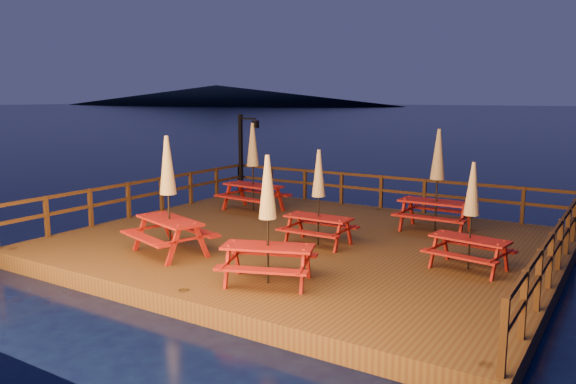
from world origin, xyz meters
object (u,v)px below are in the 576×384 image
Objects in this scene: lamp_post at (244,147)px; picnic_table_2 at (253,165)px; picnic_table_0 at (268,218)px; picnic_table_1 at (437,179)px.

picnic_table_2 is (2.03, -2.25, -0.33)m from lamp_post.
lamp_post is 1.17× the size of picnic_table_0.
picnic_table_1 reaches higher than picnic_table_0.
picnic_table_0 is (6.51, -7.94, -0.47)m from lamp_post.
picnic_table_1 is 5.90m from picnic_table_2.
picnic_table_0 is at bearing -50.65° from lamp_post.
picnic_table_2 reaches higher than picnic_table_0.
lamp_post is at bearing 166.43° from picnic_table_1.
lamp_post is at bearing 108.16° from picnic_table_0.
picnic_table_2 is (-4.47, 5.69, 0.14)m from picnic_table_0.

